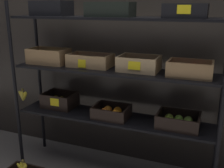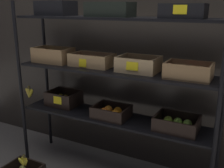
{
  "view_description": "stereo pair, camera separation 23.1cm",
  "coord_description": "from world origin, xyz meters",
  "views": [
    {
      "loc": [
        0.81,
        -2.07,
        1.51
      ],
      "look_at": [
        0.0,
        0.0,
        0.87
      ],
      "focal_mm": 43.45,
      "sensor_mm": 36.0,
      "label": 1
    },
    {
      "loc": [
        1.02,
        -1.97,
        1.51
      ],
      "look_at": [
        0.0,
        0.0,
        0.87
      ],
      "focal_mm": 43.45,
      "sensor_mm": 36.0,
      "label": 2
    }
  ],
  "objects": [
    {
      "name": "display_rack",
      "position": [
        -0.01,
        0.0,
        0.99
      ],
      "size": [
        1.89,
        0.4,
        1.55
      ],
      "color": "black",
      "rests_on": "ground_plane"
    },
    {
      "name": "banana_bunch_loose",
      "position": [
        -0.63,
        -0.47,
        0.19
      ],
      "size": [
        0.12,
        0.05,
        0.12
      ],
      "color": "brown",
      "rests_on": "crate_ground_pear"
    },
    {
      "name": "storefront_wall",
      "position": [
        0.0,
        0.38,
        1.32
      ],
      "size": [
        4.17,
        0.12,
        2.63
      ],
      "primitive_type": "cube",
      "color": "#2D2823",
      "rests_on": "ground_plane"
    }
  ]
}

